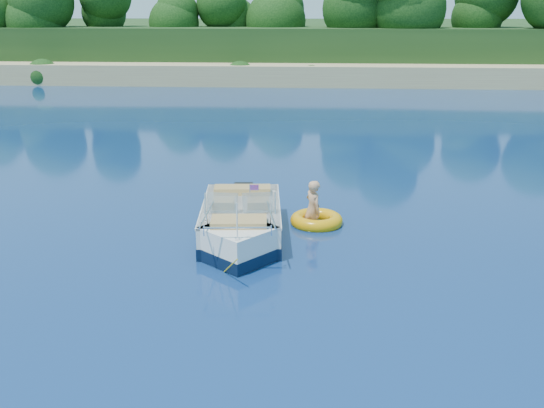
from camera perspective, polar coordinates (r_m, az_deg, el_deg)
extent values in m
plane|color=#0B244E|center=(11.24, 4.75, -10.68)|extent=(160.00, 160.00, 0.00)
cube|color=tan|center=(48.13, 4.31, 11.98)|extent=(170.00, 8.00, 2.00)
cube|color=#193515|center=(75.01, 4.26, 14.44)|extent=(170.00, 56.00, 6.00)
cylinder|color=black|center=(53.47, -15.99, 14.74)|extent=(0.44, 0.44, 3.20)
sphere|color=black|center=(53.43, -16.28, 17.99)|extent=(5.28, 5.28, 5.28)
cylinder|color=black|center=(51.92, 4.37, 15.50)|extent=(0.44, 0.44, 3.60)
cube|color=white|center=(15.12, -2.89, -1.78)|extent=(2.17, 3.69, 0.99)
cube|color=white|center=(13.55, -3.12, -4.16)|extent=(1.87, 1.87, 0.99)
cube|color=black|center=(15.17, -2.88, -2.26)|extent=(2.20, 3.73, 0.28)
cube|color=black|center=(13.60, -3.11, -4.69)|extent=(1.91, 1.91, 0.28)
cube|color=tan|center=(15.30, -2.87, -0.45)|extent=(1.70, 2.60, 0.09)
cube|color=white|center=(14.97, -2.92, -0.11)|extent=(2.21, 3.69, 0.06)
cube|color=black|center=(16.95, -2.68, 0.56)|extent=(0.54, 0.37, 0.84)
cube|color=#8C9EA5|center=(14.29, -4.71, 0.11)|extent=(0.74, 0.29, 0.45)
cube|color=#8C9EA5|center=(14.25, -1.33, 0.13)|extent=(0.77, 0.40, 0.45)
cube|color=tan|center=(14.76, -4.59, -0.29)|extent=(0.56, 0.56, 0.38)
cube|color=tan|center=(14.73, -1.31, -0.27)|extent=(0.56, 0.56, 0.38)
cube|color=tan|center=(15.86, -2.81, 1.03)|extent=(1.50, 0.64, 0.36)
cube|color=tan|center=(13.55, -3.13, -2.02)|extent=(1.29, 0.81, 0.32)
cylinder|color=white|center=(12.57, -3.31, -1.61)|extent=(0.03, 0.03, 0.80)
cube|color=#FE1C33|center=(14.15, -1.68, 1.58)|extent=(0.21, 0.03, 0.13)
cube|color=silver|center=(12.65, -3.29, -3.26)|extent=(0.10, 0.06, 0.05)
cylinder|color=yellow|center=(12.54, -3.96, -5.84)|extent=(0.45, 0.93, 0.72)
torus|color=orange|center=(15.89, 4.21, -1.56)|extent=(1.51, 1.51, 0.36)
torus|color=red|center=(15.89, 4.21, -1.50)|extent=(1.24, 1.24, 0.12)
imported|color=tan|center=(15.86, 3.77, -1.95)|extent=(0.80, 0.96, 1.74)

